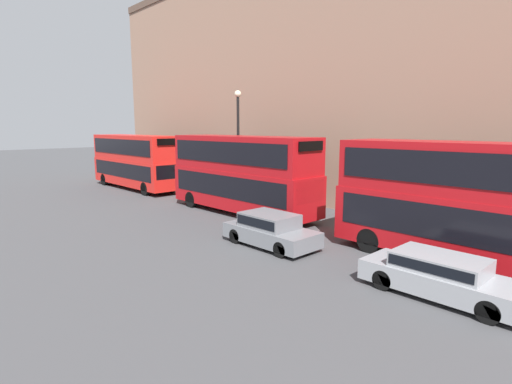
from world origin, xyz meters
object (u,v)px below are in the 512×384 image
object	(u,v)px
bus_third_in_queue	(135,159)
car_hatchback	(270,229)
car_dark_sedan	(441,275)
pedestrian	(155,174)
bus_second_in_queue	(242,171)
bus_leading	(479,200)

from	to	relation	value
bus_third_in_queue	car_hatchback	distance (m)	19.22
bus_third_in_queue	car_dark_sedan	bearing A→B (deg)	-97.45
bus_third_in_queue	pedestrian	xyz separation A→B (m)	(2.95, 2.12, -1.60)
bus_third_in_queue	bus_second_in_queue	bearing A→B (deg)	-90.00
bus_second_in_queue	car_dark_sedan	distance (m)	13.41
bus_leading	bus_second_in_queue	world-z (taller)	bus_second_in_queue
bus_leading	bus_third_in_queue	world-z (taller)	bus_leading
bus_leading	car_dark_sedan	distance (m)	3.85
bus_second_in_queue	bus_third_in_queue	size ratio (longest dim) A/B	0.98
car_dark_sedan	car_hatchback	size ratio (longest dim) A/B	1.11
bus_leading	bus_second_in_queue	bearing A→B (deg)	90.00
car_dark_sedan	bus_leading	bearing A→B (deg)	3.54
bus_second_in_queue	pedestrian	xyz separation A→B (m)	(2.95, 15.27, -1.69)
car_dark_sedan	car_hatchback	world-z (taller)	car_hatchback
car_hatchback	pedestrian	size ratio (longest dim) A/B	2.45
bus_third_in_queue	car_dark_sedan	distance (m)	26.28
bus_third_in_queue	pedestrian	size ratio (longest dim) A/B	6.12
car_dark_sedan	pedestrian	xyz separation A→B (m)	(6.35, 28.12, 0.11)
bus_second_in_queue	pedestrian	bearing A→B (deg)	79.08
bus_leading	bus_third_in_queue	size ratio (longest dim) A/B	0.98
bus_leading	pedestrian	bearing A→B (deg)	83.97
bus_third_in_queue	pedestrian	distance (m)	3.97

